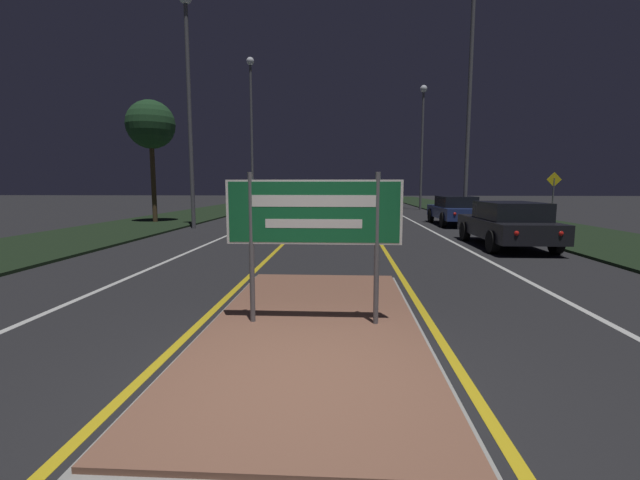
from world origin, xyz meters
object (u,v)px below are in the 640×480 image
(car_receding_1, at_px, (454,210))
(warning_sign, at_px, (553,196))
(car_receding_3, at_px, (367,196))
(streetlight_right_near, at_px, (470,83))
(streetlight_left_near, at_px, (188,68))
(streetlight_right_far, at_px, (422,129))
(highway_sign, at_px, (314,218))
(car_approaching_1, at_px, (263,202))
(car_receding_0, at_px, (507,223))
(streetlight_left_far, at_px, (251,113))
(car_receding_2, at_px, (373,200))
(car_approaching_0, at_px, (266,215))

(car_receding_1, height_order, warning_sign, warning_sign)
(car_receding_3, bearing_deg, streetlight_right_near, -82.45)
(streetlight_left_near, xyz_separation_m, car_receding_3, (9.32, 26.29, -6.28))
(streetlight_right_far, bearing_deg, streetlight_right_near, -91.88)
(highway_sign, height_order, car_approaching_1, highway_sign)
(streetlight_left_near, xyz_separation_m, car_receding_0, (12.11, -5.30, -6.33))
(car_receding_3, distance_m, car_approaching_1, 15.20)
(streetlight_left_far, bearing_deg, streetlight_right_near, -42.54)
(streetlight_right_far, height_order, warning_sign, streetlight_right_far)
(streetlight_left_near, height_order, car_receding_2, streetlight_left_near)
(car_approaching_0, bearing_deg, warning_sign, 5.07)
(highway_sign, distance_m, streetlight_left_far, 28.00)
(streetlight_left_near, height_order, streetlight_right_near, streetlight_right_near)
(streetlight_right_near, bearing_deg, streetlight_left_near, -173.48)
(streetlight_left_near, height_order, streetlight_right_far, streetlight_left_near)
(streetlight_left_near, xyz_separation_m, streetlight_right_near, (12.61, 1.44, -0.50))
(streetlight_left_near, bearing_deg, car_receding_0, -23.62)
(car_receding_1, bearing_deg, streetlight_right_near, -76.97)
(streetlight_left_near, bearing_deg, car_approaching_1, 87.71)
(streetlight_left_far, distance_m, car_receding_1, 17.59)
(streetlight_left_near, xyz_separation_m, car_approaching_0, (3.72, -2.00, -6.32))
(highway_sign, distance_m, warning_sign, 15.49)
(streetlight_right_near, xyz_separation_m, car_approaching_1, (-12.06, 12.43, -5.87))
(car_receding_2, bearing_deg, warning_sign, -69.82)
(car_receding_1, xyz_separation_m, car_approaching_1, (-11.83, 11.42, -0.05))
(streetlight_right_far, xyz_separation_m, car_receding_1, (-0.72, -13.70, -5.65))
(highway_sign, distance_m, car_approaching_0, 11.91)
(streetlight_left_far, distance_m, car_receding_3, 17.47)
(car_receding_1, distance_m, car_approaching_1, 16.44)
(streetlight_left_near, distance_m, car_approaching_0, 7.60)
(streetlight_left_near, distance_m, streetlight_right_near, 12.71)
(streetlight_left_far, bearing_deg, car_approaching_1, 54.14)
(streetlight_right_near, relative_size, car_approaching_1, 2.60)
(car_receding_1, xyz_separation_m, car_approaching_0, (-8.66, -4.45, -0.00))
(car_approaching_1, bearing_deg, car_approaching_0, -78.72)
(car_approaching_0, bearing_deg, streetlight_left_far, 104.01)
(streetlight_right_far, relative_size, car_receding_3, 2.10)
(car_approaching_0, xyz_separation_m, warning_sign, (11.80, 1.05, 0.77))
(car_receding_3, bearing_deg, car_receding_0, -84.95)
(highway_sign, relative_size, car_receding_1, 0.49)
(car_receding_0, xyz_separation_m, car_approaching_1, (-11.56, 19.16, -0.04))
(streetlight_left_far, xyz_separation_m, car_receding_0, (12.15, -18.35, -6.56))
(car_receding_1, bearing_deg, car_receding_3, 97.32)
(warning_sign, bearing_deg, streetlight_left_near, 176.48)
(streetlight_left_far, bearing_deg, car_approaching_0, -75.99)
(car_receding_2, distance_m, warning_sign, 18.20)
(streetlight_right_far, distance_m, car_receding_2, 6.80)
(car_receding_3, distance_m, warning_sign, 27.95)
(streetlight_right_near, distance_m, streetlight_right_far, 14.71)
(highway_sign, bearing_deg, streetlight_right_near, 67.83)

